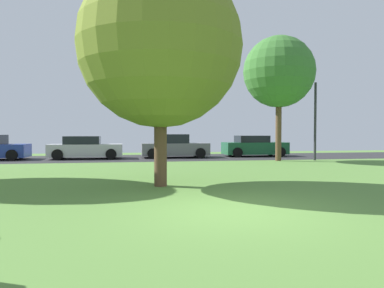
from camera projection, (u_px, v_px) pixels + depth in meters
The scene contains 8 objects.
ground_plane at pixel (231, 211), 7.50m from camera, with size 44.00×44.00×0.00m, color #547F38.
road_strip at pixel (160, 158), 23.24m from camera, with size 44.00×6.40×0.01m, color #28282B.
oak_tree_center at pixel (160, 46), 10.88m from camera, with size 4.93×4.93×6.70m.
oak_tree_left at pixel (279, 72), 20.57m from camera, with size 4.04×4.04×7.08m.
parked_car_silver at pixel (85, 148), 22.27m from camera, with size 4.37×2.06×1.39m.
parked_car_grey at pixel (174, 147), 23.37m from camera, with size 4.28×2.02×1.50m.
parked_car_green at pixel (254, 147), 24.65m from camera, with size 4.26×2.00×1.41m.
street_lamp_post at pixel (315, 122), 20.96m from camera, with size 0.14×0.14×4.50m, color #2D2D33.
Camera 1 is at (-2.12, -7.19, 1.64)m, focal length 33.95 mm.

